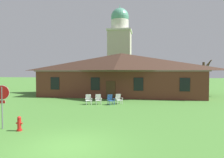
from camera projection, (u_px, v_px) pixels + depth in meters
name	position (u px, v px, depth m)	size (l,w,h in m)	color
ground_plane	(67.00, 147.00, 8.46)	(200.00, 200.00, 0.00)	#477F33
brick_building	(121.00, 73.00, 28.18)	(21.06, 10.40, 5.78)	brown
dome_tower	(120.00, 49.00, 44.03)	(5.18, 5.18, 17.97)	#BCB29E
stop_sign	(2.00, 98.00, 11.04)	(0.79, 0.23, 2.43)	slate
lawn_chair_by_porch	(88.00, 99.00, 19.54)	(0.79, 0.83, 0.96)	white
lawn_chair_near_door	(98.00, 99.00, 19.69)	(0.75, 0.81, 0.96)	silver
lawn_chair_left_end	(111.00, 99.00, 19.38)	(0.85, 0.87, 0.96)	#2D5693
lawn_chair_middle	(119.00, 99.00, 19.86)	(0.82, 0.85, 0.96)	silver
bare_tree_beside_building	(203.00, 75.00, 29.87)	(2.04, 2.01, 4.94)	brown
fire_hydrant	(19.00, 124.00, 10.73)	(0.36, 0.28, 0.79)	red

